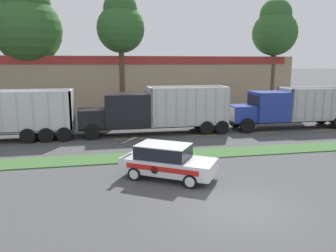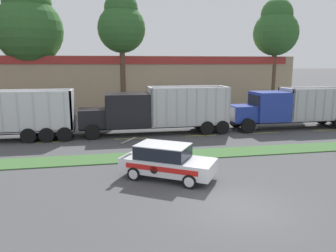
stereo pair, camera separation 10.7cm
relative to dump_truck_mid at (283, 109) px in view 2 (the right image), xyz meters
The scene contains 14 objects.
ground_plane 17.13m from the dump_truck_mid, 125.42° to the right, with size 600.00×600.00×0.00m, color #474749.
grass_verge 11.88m from the dump_truck_mid, 147.14° to the right, with size 120.00×2.06×0.06m, color #3D6633.
centre_line_3 18.49m from the dump_truck_mid, behind, with size 2.40×0.14×0.01m, color yellow.
centre_line_4 13.14m from the dump_truck_mid, behind, with size 2.40×0.14×0.01m, color yellow.
centre_line_5 7.86m from the dump_truck_mid, 169.86° to the right, with size 2.40×0.14×0.01m, color yellow.
centre_line_6 3.05m from the dump_truck_mid, 148.01° to the right, with size 2.40×0.14×0.01m, color yellow.
centre_line_7 3.88m from the dump_truck_mid, 22.70° to the right, with size 2.40×0.14×0.01m, color yellow.
dump_truck_mid is the anchor object (origin of this frame).
dump_truck_trail 11.97m from the dump_truck_mid, behind, with size 11.59×2.83×3.66m.
rally_car 15.66m from the dump_truck_mid, 139.72° to the right, with size 4.76×3.98×1.69m.
store_building_backdrop 21.21m from the dump_truck_mid, 129.30° to the left, with size 40.85×12.10×6.23m.
tree_behind_left 18.22m from the dump_truck_mid, 140.69° to the left, with size 4.94×4.94×12.69m.
tree_behind_centre 13.83m from the dump_truck_mid, 66.10° to the left, with size 5.07×5.07×12.66m.
tree_behind_right 26.21m from the dump_truck_mid, 151.89° to the left, with size 6.83×6.83×13.86m.
Camera 2 is at (-4.87, -11.09, 5.48)m, focal length 35.00 mm.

